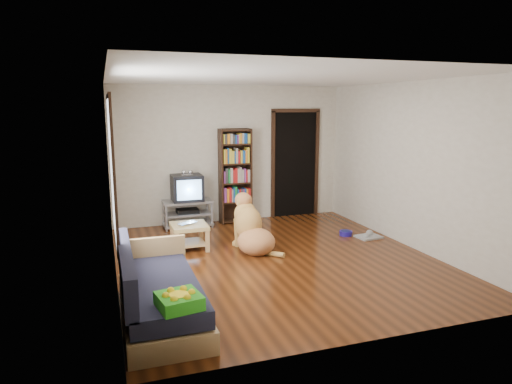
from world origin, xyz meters
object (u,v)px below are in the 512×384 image
object	(u,v)px
tv_stand	(188,213)
crt_tv	(187,187)
laptop	(189,224)
coffee_table	(189,232)
dog_bowl	(346,233)
sofa	(157,295)
bookshelf	(235,171)
dog	(251,229)
green_cushion	(179,301)
grey_rag	(369,237)

from	to	relation	value
tv_stand	crt_tv	xyz separation A→B (m)	(0.00, 0.02, 0.47)
laptop	crt_tv	bearing A→B (deg)	51.29
crt_tv	coffee_table	xyz separation A→B (m)	(-0.22, -1.37, -0.46)
dog_bowl	sofa	world-z (taller)	sofa
bookshelf	dog	size ratio (longest dim) A/B	1.73
green_cushion	dog	distance (m)	3.04
laptop	dog_bowl	world-z (taller)	laptop
sofa	bookshelf	bearing A→B (deg)	62.68
green_cushion	sofa	size ratio (longest dim) A/B	0.21
green_cushion	bookshelf	size ratio (longest dim) A/B	0.21
bookshelf	laptop	bearing A→B (deg)	-128.39
laptop	grey_rag	distance (m)	3.06
bookshelf	coffee_table	size ratio (longest dim) A/B	3.27
dog_bowl	coffee_table	size ratio (longest dim) A/B	0.40
laptop	bookshelf	distance (m)	1.97
coffee_table	crt_tv	bearing A→B (deg)	81.05
laptop	dog_bowl	distance (m)	2.74
tv_stand	dog	bearing A→B (deg)	-68.25
green_cushion	bookshelf	bearing A→B (deg)	57.70
crt_tv	dog	size ratio (longest dim) A/B	0.56
crt_tv	dog_bowl	bearing A→B (deg)	-30.51
sofa	green_cushion	bearing A→B (deg)	-80.04
green_cushion	laptop	size ratio (longest dim) A/B	1.15
laptop	crt_tv	world-z (taller)	crt_tv
coffee_table	dog	xyz separation A→B (m)	(0.90, -0.37, 0.05)
grey_rag	dog	distance (m)	2.14
grey_rag	tv_stand	world-z (taller)	tv_stand
coffee_table	grey_rag	bearing A→B (deg)	-6.72
green_cushion	coffee_table	xyz separation A→B (m)	(0.63, 2.99, -0.20)
dog_bowl	bookshelf	world-z (taller)	bookshelf
laptop	dog_bowl	bearing A→B (deg)	-31.54
dog_bowl	sofa	bearing A→B (deg)	-147.93
laptop	grey_rag	world-z (taller)	laptop
tv_stand	coffee_table	world-z (taller)	tv_stand
crt_tv	sofa	distance (m)	3.81
green_cushion	crt_tv	xyz separation A→B (m)	(0.85, 4.36, 0.26)
laptop	crt_tv	size ratio (longest dim) A/B	0.55
crt_tv	dog	world-z (taller)	crt_tv
grey_rag	dog	bearing A→B (deg)	-179.69
coffee_table	dog	distance (m)	0.97
crt_tv	sofa	xyz separation A→B (m)	(-0.97, -3.65, -0.48)
grey_rag	coffee_table	world-z (taller)	coffee_table
green_cushion	grey_rag	bearing A→B (deg)	25.61
grey_rag	crt_tv	world-z (taller)	crt_tv
sofa	dog	bearing A→B (deg)	49.14
grey_rag	sofa	size ratio (longest dim) A/B	0.22
green_cushion	sofa	xyz separation A→B (m)	(-0.12, 0.71, -0.22)
dog_bowl	grey_rag	world-z (taller)	dog_bowl
dog_bowl	dog	bearing A→B (deg)	-171.82
grey_rag	sofa	distance (m)	4.25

